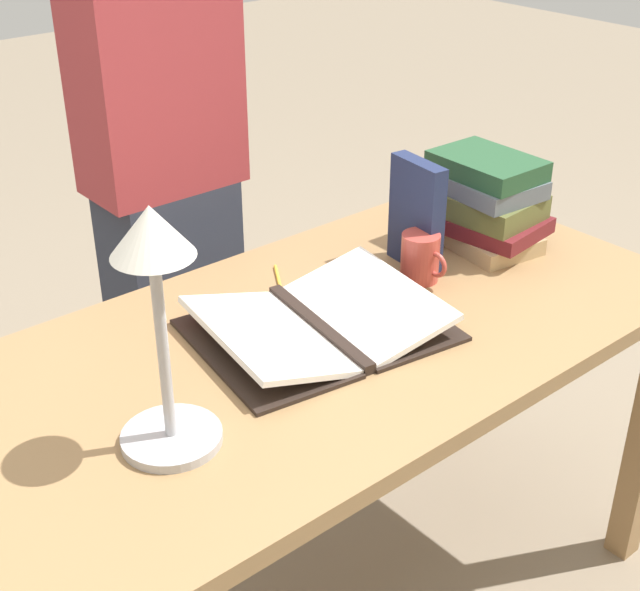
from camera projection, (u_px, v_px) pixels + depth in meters
name	position (u px, v px, depth m)	size (l,w,h in m)	color
reading_desk	(321.00, 375.00, 1.72)	(1.51, 0.75, 0.75)	#937047
open_book	(318.00, 324.00, 1.67)	(0.50, 0.42, 0.06)	black
book_stack_tall	(484.00, 202.00, 1.97)	(0.21, 0.29, 0.21)	tan
book_standing_upright	(416.00, 215.00, 1.87)	(0.05, 0.15, 0.24)	#1E284C
reading_lamp	(157.00, 295.00, 1.26)	(0.16, 0.16, 0.40)	#ADADB2
coffee_mug	(421.00, 258.00, 1.84)	(0.08, 0.11, 0.10)	#B74238
pencil	(279.00, 281.00, 1.85)	(0.08, 0.12, 0.01)	gold
person_reader	(164.00, 175.00, 2.12)	(0.36, 0.21, 1.72)	#2D3342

